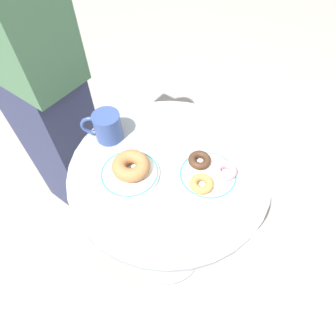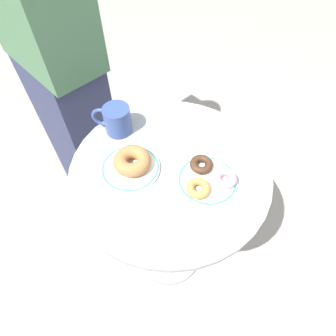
# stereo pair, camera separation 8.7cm
# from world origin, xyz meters

# --- Properties ---
(ground_plane) EXTENTS (7.00, 7.00, 0.02)m
(ground_plane) POSITION_xyz_m (0.00, 0.00, -0.01)
(ground_plane) COLOR #9E9389
(cafe_table) EXTENTS (0.63, 0.63, 0.76)m
(cafe_table) POSITION_xyz_m (0.00, 0.00, 0.53)
(cafe_table) COLOR #999EA3
(cafe_table) RESTS_ON ground
(plate_left) EXTENTS (0.18, 0.18, 0.01)m
(plate_left) POSITION_xyz_m (-0.12, -0.03, 0.77)
(plate_left) COLOR white
(plate_left) RESTS_ON cafe_table
(plate_right) EXTENTS (0.18, 0.18, 0.01)m
(plate_right) POSITION_xyz_m (0.12, -0.03, 0.77)
(plate_right) COLOR white
(plate_right) RESTS_ON cafe_table
(donut_cinnamon) EXTENTS (0.16, 0.16, 0.04)m
(donut_cinnamon) POSITION_xyz_m (-0.11, -0.02, 0.79)
(donut_cinnamon) COLOR #A36B3D
(donut_cinnamon) RESTS_ON plate_left
(donut_pink_frosted) EXTENTS (0.10, 0.10, 0.02)m
(donut_pink_frosted) POSITION_xyz_m (0.17, -0.02, 0.78)
(donut_pink_frosted) COLOR pink
(donut_pink_frosted) RESTS_ON plate_right
(donut_chocolate) EXTENTS (0.08, 0.08, 0.02)m
(donut_chocolate) POSITION_xyz_m (0.09, 0.02, 0.78)
(donut_chocolate) COLOR #422819
(donut_chocolate) RESTS_ON plate_right
(donut_old_fashioned) EXTENTS (0.09, 0.09, 0.02)m
(donut_old_fashioned) POSITION_xyz_m (0.10, -0.07, 0.78)
(donut_old_fashioned) COLOR #BC7F42
(donut_old_fashioned) RESTS_ON plate_right
(coffee_mug) EXTENTS (0.13, 0.09, 0.10)m
(coffee_mug) POSITION_xyz_m (-0.21, 0.13, 0.81)
(coffee_mug) COLOR #334784
(coffee_mug) RESTS_ON cafe_table
(person_figure) EXTENTS (0.45, 0.41, 1.60)m
(person_figure) POSITION_xyz_m (-0.51, 0.35, 0.79)
(person_figure) COLOR #2D3351
(person_figure) RESTS_ON ground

